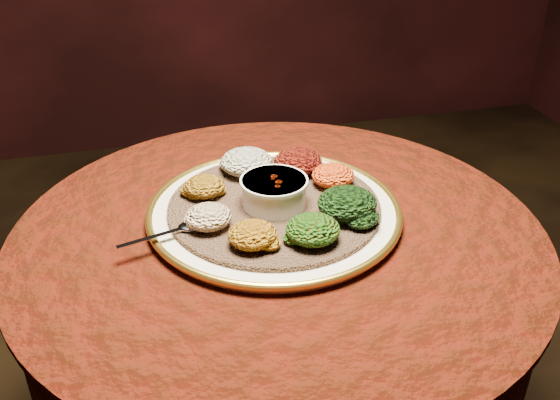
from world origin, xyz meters
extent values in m
cylinder|color=black|center=(0.00, 0.00, 0.34)|extent=(0.12, 0.12, 0.68)
cylinder|color=black|center=(0.00, 0.00, 0.70)|extent=(0.80, 0.80, 0.04)
cylinder|color=#3B0C05|center=(0.00, 0.00, 0.56)|extent=(0.93, 0.93, 0.34)
cylinder|color=#3B0C05|center=(0.00, 0.00, 0.73)|extent=(0.96, 0.96, 0.01)
cylinder|color=silver|center=(0.00, 0.04, 0.74)|extent=(0.53, 0.53, 0.02)
torus|color=gold|center=(0.00, 0.04, 0.75)|extent=(0.47, 0.47, 0.01)
cylinder|color=brown|center=(0.00, 0.04, 0.76)|extent=(0.41, 0.41, 0.01)
cylinder|color=white|center=(0.00, 0.04, 0.79)|extent=(0.12, 0.12, 0.05)
cylinder|color=white|center=(0.00, 0.04, 0.81)|extent=(0.12, 0.12, 0.01)
cylinder|color=#4F1303|center=(0.00, 0.04, 0.80)|extent=(0.10, 0.10, 0.01)
ellipsoid|color=silver|center=(-0.16, 0.00, 0.77)|extent=(0.04, 0.03, 0.01)
cube|color=silver|center=(-0.22, -0.02, 0.77)|extent=(0.12, 0.04, 0.00)
ellipsoid|color=beige|center=(-0.02, 0.17, 0.79)|extent=(0.10, 0.10, 0.05)
ellipsoid|color=black|center=(0.08, 0.15, 0.79)|extent=(0.10, 0.09, 0.05)
ellipsoid|color=#AB6C0E|center=(0.13, 0.08, 0.78)|extent=(0.08, 0.08, 0.04)
ellipsoid|color=black|center=(0.12, -0.03, 0.79)|extent=(0.11, 0.10, 0.05)
ellipsoid|color=#A12D0A|center=(0.04, -0.09, 0.78)|extent=(0.09, 0.09, 0.04)
ellipsoid|color=#99560D|center=(-0.06, -0.08, 0.78)|extent=(0.08, 0.08, 0.04)
ellipsoid|color=maroon|center=(-0.13, -0.01, 0.78)|extent=(0.08, 0.08, 0.04)
ellipsoid|color=#915F11|center=(-0.12, 0.10, 0.78)|extent=(0.08, 0.07, 0.04)
camera|label=1|loc=(-0.23, -0.91, 1.35)|focal=40.00mm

